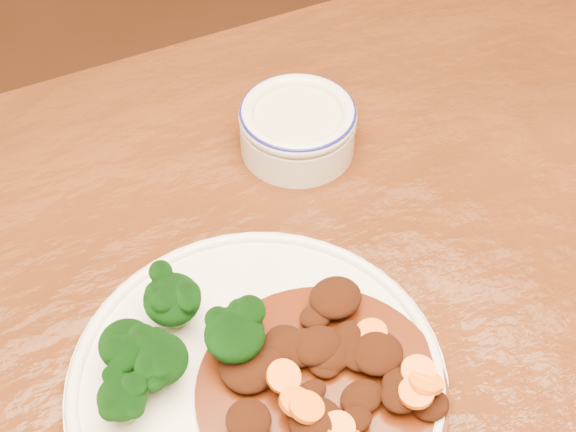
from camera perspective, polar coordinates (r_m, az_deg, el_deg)
dinner_plate at (r=0.61m, az=-2.22°, el=-11.65°), size 0.29×0.29×0.02m
broccoli_florets at (r=0.60m, az=-8.30°, el=-8.76°), size 0.13×0.10×0.05m
mince_stew at (r=0.60m, az=2.72°, el=-11.19°), size 0.19×0.19×0.03m
dip_bowl at (r=0.76m, az=0.69°, el=6.39°), size 0.11×0.11×0.05m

